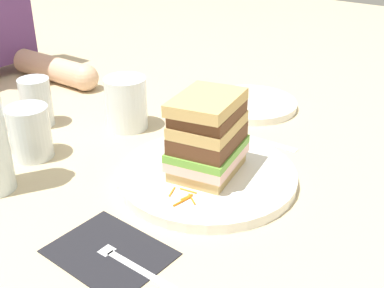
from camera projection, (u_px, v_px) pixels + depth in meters
ground_plane at (210, 173)px, 0.82m from camera, size 3.00×3.00×0.00m
main_plate at (207, 175)px, 0.79m from camera, size 0.29×0.29×0.02m
sandwich at (208, 136)px, 0.76m from camera, size 0.14×0.12×0.13m
carrot_shred_0 at (192, 199)px, 0.72m from camera, size 0.02×0.02×0.00m
carrot_shred_1 at (187, 197)px, 0.72m from camera, size 0.02×0.01×0.00m
carrot_shred_2 at (172, 192)px, 0.73m from camera, size 0.02×0.01×0.00m
carrot_shred_3 at (182, 201)px, 0.71m from camera, size 0.03×0.01×0.00m
carrot_shred_4 at (188, 191)px, 0.74m from camera, size 0.01×0.03×0.00m
carrot_shred_5 at (216, 145)px, 0.87m from camera, size 0.01×0.03×0.00m
carrot_shred_6 at (220, 149)px, 0.85m from camera, size 0.03×0.01×0.00m
carrot_shred_7 at (232, 146)px, 0.86m from camera, size 0.01×0.02×0.00m
carrot_shred_8 at (225, 146)px, 0.86m from camera, size 0.03×0.02×0.00m
carrot_shred_9 at (234, 152)px, 0.84m from camera, size 0.03×0.02×0.00m
carrot_shred_10 at (221, 143)px, 0.88m from camera, size 0.03×0.01×0.00m
carrot_shred_11 at (222, 149)px, 0.85m from camera, size 0.03×0.01×0.00m
carrot_shred_12 at (218, 151)px, 0.85m from camera, size 0.02×0.02×0.00m
carrot_shred_13 at (229, 146)px, 0.87m from camera, size 0.01×0.02×0.00m
carrot_shred_14 at (237, 145)px, 0.87m from camera, size 0.03×0.02×0.00m
napkin_dark at (110, 252)px, 0.64m from camera, size 0.12×0.16×0.00m
fork at (122, 257)px, 0.62m from camera, size 0.02×0.17×0.00m
knife at (251, 138)px, 0.93m from camera, size 0.02×0.20×0.00m
juice_glass at (126, 106)px, 0.96m from camera, size 0.08×0.08×0.10m
empty_tumbler_1 at (36, 102)px, 0.96m from camera, size 0.06×0.06×0.10m
empty_tumbler_2 at (30, 132)px, 0.85m from camera, size 0.07×0.07×0.09m
side_plate at (251, 104)px, 1.06m from camera, size 0.19×0.19×0.02m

